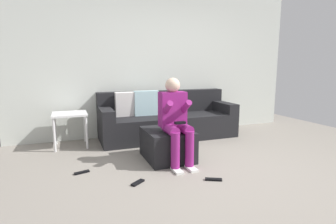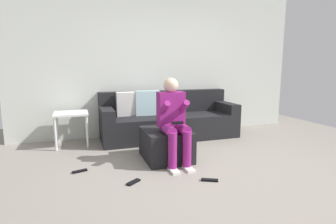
% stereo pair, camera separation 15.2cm
% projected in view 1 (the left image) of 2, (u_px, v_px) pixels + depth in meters
% --- Properties ---
extents(ground_plane, '(7.22, 7.22, 0.00)m').
position_uv_depth(ground_plane, '(221.00, 173.00, 3.29)').
color(ground_plane, gray).
extents(wall_back, '(5.55, 0.10, 2.73)m').
position_uv_depth(wall_back, '(161.00, 63.00, 5.17)').
color(wall_back, silver).
rests_on(wall_back, ground_plane).
extents(couch_sectional, '(2.45, 0.84, 0.86)m').
position_uv_depth(couch_sectional, '(166.00, 120.00, 4.95)').
color(couch_sectional, black).
rests_on(couch_sectional, ground_plane).
extents(ottoman, '(0.61, 0.73, 0.42)m').
position_uv_depth(ottoman, '(167.00, 144.00, 3.79)').
color(ottoman, black).
rests_on(ottoman, ground_plane).
extents(person_seated, '(0.36, 0.61, 1.14)m').
position_uv_depth(person_seated, '(175.00, 118.00, 3.55)').
color(person_seated, '#8C1E72').
rests_on(person_seated, ground_plane).
extents(side_table, '(0.53, 0.51, 0.55)m').
position_uv_depth(side_table, '(70.00, 118.00, 4.33)').
color(side_table, white).
rests_on(side_table, ground_plane).
extents(remote_near_ottoman, '(0.20, 0.13, 0.02)m').
position_uv_depth(remote_near_ottoman, '(213.00, 179.00, 3.09)').
color(remote_near_ottoman, black).
rests_on(remote_near_ottoman, ground_plane).
extents(remote_by_storage_bin, '(0.18, 0.15, 0.02)m').
position_uv_depth(remote_by_storage_bin, '(138.00, 183.00, 3.00)').
color(remote_by_storage_bin, black).
rests_on(remote_by_storage_bin, ground_plane).
extents(remote_under_side_table, '(0.19, 0.09, 0.02)m').
position_uv_depth(remote_under_side_table, '(82.00, 172.00, 3.29)').
color(remote_under_side_table, black).
rests_on(remote_under_side_table, ground_plane).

